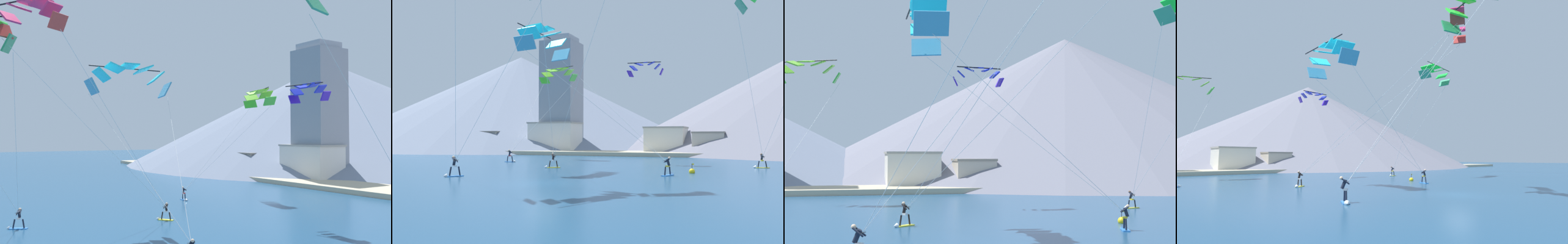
{
  "view_description": "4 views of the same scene",
  "coord_description": "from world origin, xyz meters",
  "views": [
    {
      "loc": [
        30.03,
        -4.63,
        7.9
      ],
      "look_at": [
        0.95,
        13.44,
        9.01
      ],
      "focal_mm": 40.0,
      "sensor_mm": 36.0,
      "label": 1
    },
    {
      "loc": [
        14.2,
        -28.03,
        3.3
      ],
      "look_at": [
        -2.19,
        14.49,
        4.91
      ],
      "focal_mm": 40.0,
      "sensor_mm": 36.0,
      "label": 2
    },
    {
      "loc": [
        -9.95,
        -22.37,
        4.75
      ],
      "look_at": [
        -0.51,
        16.95,
        7.25
      ],
      "focal_mm": 50.0,
      "sensor_mm": 36.0,
      "label": 3
    },
    {
      "loc": [
        -21.5,
        -14.34,
        2.9
      ],
      "look_at": [
        0.98,
        11.57,
        7.02
      ],
      "focal_mm": 28.0,
      "sensor_mm": 36.0,
      "label": 4
    }
  ],
  "objects": [
    {
      "name": "kitesurfer_near_trail",
      "position": [
        -6.45,
        14.54,
        0.49
      ],
      "size": [
        1.61,
        1.4,
        1.71
      ],
      "color": "yellow",
      "rests_on": "ground"
    },
    {
      "name": "kitesurfer_far_right",
      "position": [
        14.62,
        22.34,
        0.46
      ],
      "size": [
        1.78,
        0.92,
        1.65
      ],
      "color": "yellow",
      "rests_on": "ground"
    },
    {
      "name": "parafoil_kite_near_trail",
      "position": [
        1.97,
        0.85,
        15.34
      ],
      "size": [
        10.76,
        15.64,
        14.95
      ],
      "color": "#C53A33"
    },
    {
      "name": "shoreline_strip",
      "position": [
        0.0,
        49.1,
        0.35
      ],
      "size": [
        180.0,
        10.0,
        0.7
      ],
      "primitive_type": "cube",
      "color": "#BCAD8E",
      "rests_on": "ground"
    },
    {
      "name": "parafoil_kite_distant_high_outer",
      "position": [
        1.33,
        25.52,
        12.19
      ],
      "size": [
        4.75,
        1.65,
        1.9
      ],
      "color": "#3E1BB8"
    },
    {
      "name": "shore_building_promenade_mid",
      "position": [
        6.64,
        50.35,
        2.16
      ],
      "size": [
        5.53,
        4.6,
        4.3
      ],
      "color": "beige",
      "rests_on": "ground"
    },
    {
      "name": "parafoil_kite_far_right",
      "position": [
        16.37,
        14.38,
        16.25
      ],
      "size": [
        7.69,
        9.44,
        15.94
      ],
      "color": "#2F946B"
    },
    {
      "name": "ground_plane",
      "position": [
        0.0,
        0.0,
        0.0
      ],
      "size": [
        400.0,
        400.0,
        0.0
      ],
      "primitive_type": "plane",
      "color": "navy"
    },
    {
      "name": "shore_building_quay_east",
      "position": [
        30.92,
        53.32,
        3.24
      ],
      "size": [
        8.79,
        6.12,
        6.45
      ],
      "color": "silver",
      "rests_on": "ground"
    },
    {
      "name": "kitesurfer_near_lead",
      "position": [
        7.21,
        9.54,
        0.5
      ],
      "size": [
        0.96,
        1.77,
        1.72
      ],
      "color": "#337FDB",
      "rests_on": "ground"
    },
    {
      "name": "kitesurfer_mid_center",
      "position": [
        -9.61,
        2.08,
        0.58
      ],
      "size": [
        1.17,
        1.73,
        1.81
      ],
      "color": "#337FDB",
      "rests_on": "ground"
    },
    {
      "name": "parafoil_kite_near_lead",
      "position": [
        -5.39,
        10.52,
        13.14
      ],
      "size": [
        13.64,
        7.56,
        12.93
      ],
      "color": "#4699C0"
    },
    {
      "name": "parafoil_kite_far_left",
      "position": [
        -14.09,
        32.49,
        13.13
      ],
      "size": [
        6.62,
        11.63,
        12.82
      ],
      "color": "green"
    },
    {
      "name": "mountain_peak_west_ridge",
      "position": [
        38.37,
        94.71,
        15.91
      ],
      "size": [
        122.66,
        122.66,
        31.81
      ],
      "color": "slate",
      "rests_on": "ground"
    },
    {
      "name": "shore_building_quay_west",
      "position": [
        -1.46,
        53.5,
        2.66
      ],
      "size": [
        7.46,
        6.6,
        5.29
      ],
      "color": "silver",
      "rests_on": "ground"
    },
    {
      "name": "race_marker_buoy",
      "position": [
        8.72,
        12.77,
        0.16
      ],
      "size": [
        0.56,
        0.56,
        1.02
      ],
      "color": "yellow",
      "rests_on": "ground"
    }
  ]
}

